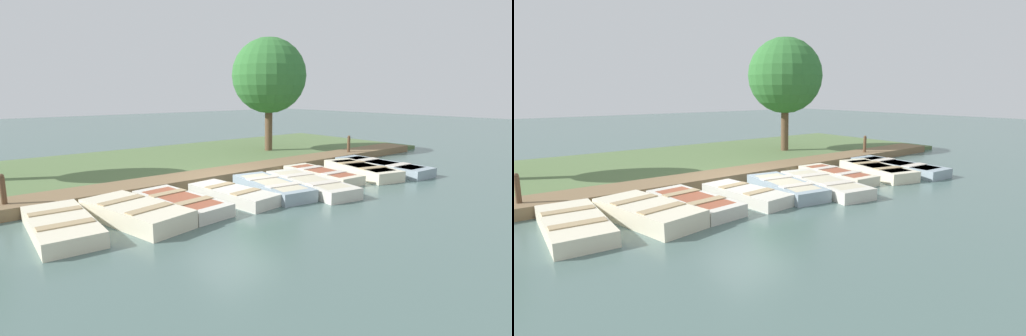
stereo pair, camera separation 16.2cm
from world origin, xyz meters
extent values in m
plane|color=#4C6660|center=(0.00, 0.00, 0.00)|extent=(80.00, 80.00, 0.00)
cube|color=#567042|center=(-5.00, 0.00, 0.08)|extent=(8.00, 24.00, 0.17)
cube|color=brown|center=(-1.35, 0.00, 0.15)|extent=(1.25, 21.70, 0.29)
cube|color=beige|center=(0.79, -5.00, 0.16)|extent=(2.88, 1.28, 0.32)
cube|color=#6B7F51|center=(0.79, -5.00, 0.31)|extent=(2.36, 1.00, 0.03)
cube|color=tan|center=(1.33, -5.03, 0.34)|extent=(0.34, 1.05, 0.03)
cube|color=tan|center=(0.26, -4.98, 0.34)|extent=(0.34, 1.05, 0.03)
cube|color=beige|center=(1.06, -3.52, 0.20)|extent=(2.96, 1.71, 0.39)
cube|color=#6B7F51|center=(1.06, -3.52, 0.38)|extent=(2.42, 1.36, 0.03)
cube|color=tan|center=(1.57, -3.41, 0.41)|extent=(0.49, 1.10, 0.03)
cube|color=tan|center=(0.54, -3.63, 0.41)|extent=(0.49, 1.10, 0.03)
cube|color=beige|center=(0.84, -2.28, 0.15)|extent=(2.92, 1.38, 0.31)
cube|color=#994C33|center=(0.84, -2.28, 0.29)|extent=(2.39, 1.09, 0.02)
cube|color=tan|center=(1.37, -2.21, 0.32)|extent=(0.39, 1.00, 0.03)
cube|color=tan|center=(0.31, -2.34, 0.32)|extent=(0.39, 1.00, 0.03)
cube|color=beige|center=(0.98, -0.81, 0.16)|extent=(2.73, 1.25, 0.31)
cube|color=teal|center=(0.98, -0.81, 0.30)|extent=(2.24, 0.99, 0.03)
cube|color=tan|center=(1.48, -0.75, 0.33)|extent=(0.36, 0.90, 0.03)
cube|color=tan|center=(0.48, -0.86, 0.33)|extent=(0.36, 0.90, 0.03)
cube|color=#8C9EA8|center=(1.08, 0.52, 0.17)|extent=(2.97, 1.48, 0.33)
cube|color=beige|center=(1.08, 0.52, 0.32)|extent=(2.43, 1.17, 0.03)
cube|color=beige|center=(1.61, 0.44, 0.35)|extent=(0.43, 1.01, 0.03)
cube|color=beige|center=(0.55, 0.60, 0.35)|extent=(0.43, 1.01, 0.03)
cube|color=beige|center=(1.49, 1.66, 0.16)|extent=(3.39, 1.64, 0.33)
cube|color=beige|center=(1.49, 1.66, 0.31)|extent=(2.77, 1.30, 0.03)
cube|color=beige|center=(2.10, 1.55, 0.34)|extent=(0.49, 1.05, 0.03)
cube|color=beige|center=(0.88, 1.77, 0.34)|extent=(0.49, 1.05, 0.03)
cube|color=beige|center=(0.78, 2.99, 0.15)|extent=(2.84, 1.20, 0.30)
cube|color=#994C33|center=(0.78, 2.99, 0.29)|extent=(2.33, 0.94, 0.02)
cube|color=beige|center=(1.30, 2.95, 0.32)|extent=(0.34, 0.94, 0.03)
cube|color=beige|center=(0.25, 3.03, 0.32)|extent=(0.34, 0.94, 0.03)
cube|color=beige|center=(1.21, 4.55, 0.18)|extent=(3.08, 1.76, 0.35)
cube|color=#6B7F51|center=(1.21, 4.55, 0.34)|extent=(2.52, 1.40, 0.03)
cube|color=tan|center=(1.75, 4.42, 0.37)|extent=(0.52, 1.05, 0.03)
cube|color=tan|center=(0.67, 4.68, 0.37)|extent=(0.52, 1.05, 0.03)
cube|color=#8C9EA8|center=(1.22, 5.76, 0.16)|extent=(3.60, 1.32, 0.32)
cube|color=#4C709E|center=(1.22, 5.76, 0.31)|extent=(2.95, 1.03, 0.03)
cube|color=beige|center=(1.89, 5.73, 0.33)|extent=(0.41, 1.06, 0.03)
cube|color=beige|center=(0.55, 5.80, 0.33)|extent=(0.41, 1.06, 0.03)
cylinder|color=brown|center=(-1.26, -5.71, 0.46)|extent=(0.13, 0.13, 0.93)
sphere|color=brown|center=(-1.26, -5.71, 0.95)|extent=(0.11, 0.11, 0.11)
cylinder|color=brown|center=(-1.26, 6.98, 0.46)|extent=(0.13, 0.13, 0.93)
sphere|color=brown|center=(-1.26, 6.98, 0.95)|extent=(0.11, 0.11, 0.11)
cylinder|color=brown|center=(-4.48, 5.24, 1.31)|extent=(0.34, 0.34, 2.63)
sphere|color=#337033|center=(-4.48, 5.24, 3.55)|extent=(3.35, 3.35, 3.35)
camera|label=1|loc=(9.35, -6.85, 2.87)|focal=28.00mm
camera|label=2|loc=(9.45, -6.73, 2.87)|focal=28.00mm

